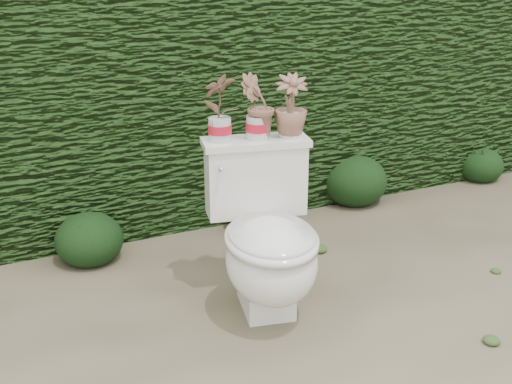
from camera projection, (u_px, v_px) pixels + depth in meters
name	position (u px, v px, depth m)	size (l,w,h in m)	color
ground	(235.00, 329.00, 2.89)	(60.00, 60.00, 0.00)	#827759
hedge	(132.00, 88.00, 3.97)	(8.00, 1.00, 1.60)	#274918
toilet	(267.00, 242.00, 2.92)	(0.59, 0.76, 0.78)	silver
potted_plant_left	(219.00, 109.00, 2.90)	(0.16, 0.11, 0.30)	#206821
potted_plant_center	(257.00, 108.00, 2.94)	(0.16, 0.13, 0.29)	#206821
potted_plant_right	(291.00, 108.00, 2.97)	(0.16, 0.16, 0.28)	#206821
liriope_clump_2	(89.00, 235.00, 3.49)	(0.37, 0.37, 0.30)	black
liriope_clump_3	(254.00, 207.00, 3.90)	(0.33, 0.33, 0.27)	black
liriope_clump_4	(354.00, 177.00, 4.30)	(0.44, 0.44, 0.35)	black
liriope_clump_5	(481.00, 162.00, 4.73)	(0.33, 0.33, 0.27)	black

